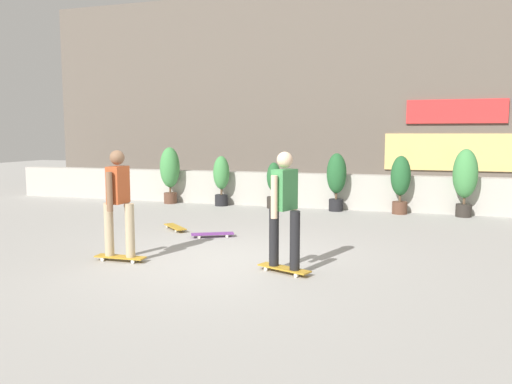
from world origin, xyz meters
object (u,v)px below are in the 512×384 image
potted_plant_3 (336,178)px  potted_plant_1 (221,178)px  potted_plant_4 (401,181)px  potted_plant_2 (274,184)px  potted_plant_5 (465,177)px  skateboard_aside (175,227)px  skater_foreground (118,200)px  skateboard_near_camera (213,234)px  potted_plant_0 (170,171)px  skater_by_wall_left (284,206)px

potted_plant_3 → potted_plant_1: bearing=180.0°
potted_plant_1 → potted_plant_4: bearing=-0.0°
potted_plant_2 → potted_plant_5: potted_plant_5 is taller
potted_plant_4 → skateboard_aside: (-4.28, -3.53, -0.75)m
potted_plant_4 → skater_foreground: (-3.94, -6.05, 0.13)m
potted_plant_2 → potted_plant_4: (3.19, -0.00, 0.18)m
potted_plant_5 → skater_foreground: size_ratio=0.94×
potted_plant_5 → skateboard_near_camera: size_ratio=1.99×
potted_plant_0 → skateboard_aside: size_ratio=2.18×
potted_plant_1 → potted_plant_5: bearing=-0.0°
potted_plant_2 → potted_plant_4: 3.19m
potted_plant_0 → skater_by_wall_left: bearing=-50.9°
potted_plant_3 → skateboard_near_camera: (-1.73, -3.96, -0.78)m
potted_plant_1 → potted_plant_3: (3.11, -0.00, 0.08)m
potted_plant_4 → skateboard_aside: size_ratio=1.96×
potted_plant_0 → potted_plant_2: size_ratio=1.31×
potted_plant_1 → potted_plant_5: (6.11, -0.00, 0.18)m
potted_plant_2 → skater_foreground: (-0.75, -6.05, 0.31)m
potted_plant_3 → potted_plant_4: (1.55, 0.00, -0.03)m
potted_plant_3 → skater_foreground: size_ratio=0.86×
skateboard_aside → potted_plant_0: bearing=118.5°
potted_plant_4 → skater_foreground: size_ratio=0.84×
potted_plant_2 → potted_plant_0: bearing=-180.0°
potted_plant_2 → potted_plant_3: 1.65m
potted_plant_2 → skater_by_wall_left: skater_by_wall_left is taller
potted_plant_3 → potted_plant_5: bearing=0.0°
potted_plant_0 → potted_plant_3: size_ratio=1.08×
potted_plant_3 → skateboard_aside: 4.53m
skater_by_wall_left → potted_plant_0: bearing=129.1°
skateboard_near_camera → skater_by_wall_left: bearing=-46.0°
skater_by_wall_left → potted_plant_1: bearing=118.9°
potted_plant_2 → potted_plant_5: 4.65m
potted_plant_1 → skater_by_wall_left: (3.28, -5.93, 0.18)m
potted_plant_2 → skateboard_aside: size_ratio=1.66×
potted_plant_1 → potted_plant_5: 6.11m
potted_plant_4 → skateboard_near_camera: potted_plant_4 is taller
potted_plant_1 → potted_plant_2: bearing=0.0°
potted_plant_3 → potted_plant_4: size_ratio=1.03×
potted_plant_1 → skater_by_wall_left: size_ratio=0.79×
skater_by_wall_left → skater_foreground: bearing=-177.2°
potted_plant_2 → skateboard_aside: potted_plant_2 is taller
skateboard_near_camera → potted_plant_4: bearing=50.4°
potted_plant_3 → skater_foreground: skater_foreground is taller
potted_plant_1 → skateboard_aside: 3.62m
potted_plant_1 → potted_plant_2: 1.48m
skater_by_wall_left → skateboard_near_camera: bearing=134.0°
potted_plant_4 → potted_plant_5: (1.45, -0.00, 0.12)m
potted_plant_3 → skateboard_aside: bearing=-127.7°
potted_plant_1 → potted_plant_0: bearing=-180.0°
potted_plant_3 → skater_foreground: (-2.39, -6.05, 0.10)m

